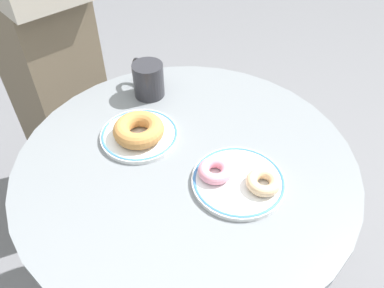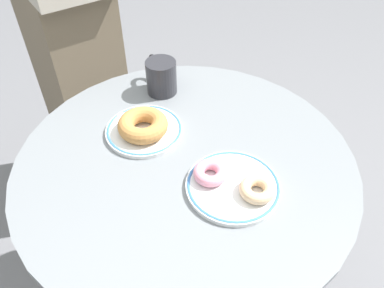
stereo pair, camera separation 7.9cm
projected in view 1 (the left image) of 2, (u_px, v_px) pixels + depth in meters
The scene contains 8 objects.
cafe_table at pixel (187, 214), 0.95m from camera, with size 0.73×0.73×0.74m.
plate_left at pixel (140, 135), 0.85m from camera, with size 0.18×0.18×0.01m.
plate_right at pixel (238, 181), 0.75m from camera, with size 0.19×0.19×0.01m.
donut_old_fashioned at pixel (139, 130), 0.83m from camera, with size 0.11×0.11×0.04m, color #BC7F42.
donut_glazed at pixel (263, 182), 0.73m from camera, with size 0.07×0.07×0.02m, color #E0B789.
donut_pink_frosted at pixel (215, 171), 0.75m from camera, with size 0.07×0.07×0.02m, color pink.
coffee_mug at pixel (148, 79), 0.95m from camera, with size 0.10×0.09×0.09m.
person_figure at pixel (28, 4), 1.09m from camera, with size 0.49×0.42×1.74m.
Camera 1 is at (0.15, -0.54, 1.32)m, focal length 35.23 mm.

